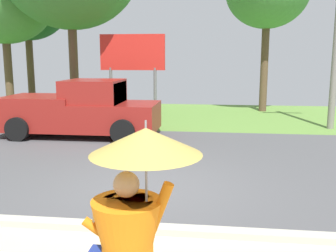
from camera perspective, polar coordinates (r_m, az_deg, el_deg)
ground_plane at (r=10.78m, az=-0.44°, el=-4.15°), size 40.00×22.00×0.20m
monk_pedestrian at (r=3.43m, az=-5.43°, el=-16.89°), size 1.03×0.92×2.13m
pickup_truck at (r=13.15m, az=-12.80°, el=2.30°), size 5.20×2.28×1.88m
roadside_billboard at (r=15.52m, az=-5.28°, el=9.90°), size 2.60×0.12×3.50m
tree_right_mid at (r=21.81m, az=-20.25°, el=16.85°), size 4.27×4.27×7.34m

